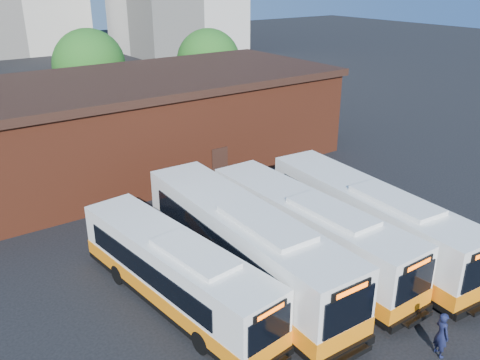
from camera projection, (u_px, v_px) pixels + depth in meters
ground at (342, 299)px, 21.73m from camera, size 220.00×220.00×0.00m
bus_west at (176, 274)px, 20.96m from camera, size 3.57×11.60×3.12m
bus_midwest at (243, 247)px, 22.55m from camera, size 3.20×13.60×3.68m
bus_mideast at (308, 233)px, 23.97m from camera, size 2.64×12.51×3.40m
bus_east at (368, 222)px, 24.96m from camera, size 3.64×13.00×3.50m
transit_worker at (442, 334)px, 18.27m from camera, size 0.62×0.76×1.81m
depot_building at (136, 122)px, 35.52m from camera, size 28.60×12.60×6.40m
tree_mid at (89, 65)px, 46.43m from camera, size 6.56×6.56×8.36m
tree_east at (209, 61)px, 50.20m from camera, size 6.24×6.24×7.96m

